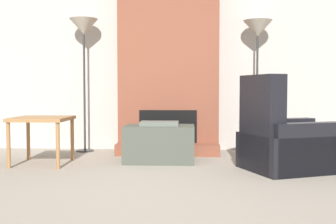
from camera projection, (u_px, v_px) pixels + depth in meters
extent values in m
plane|color=gray|center=(153.00, 200.00, 3.38)|extent=(24.00, 24.00, 0.00)
cube|color=#BCB7AD|center=(169.00, 62.00, 6.21)|extent=(7.73, 0.06, 2.60)
cube|color=brown|center=(169.00, 60.00, 5.97)|extent=(1.40, 0.42, 2.60)
cube|color=brown|center=(167.00, 150.00, 5.68)|extent=(1.40, 0.28, 0.15)
cube|color=black|center=(168.00, 126.00, 5.80)|extent=(0.79, 0.02, 0.45)
cube|color=#474C42|center=(160.00, 144.00, 5.14)|extent=(0.85, 0.54, 0.45)
cube|color=#60665B|center=(159.00, 123.00, 5.13)|extent=(0.47, 0.30, 0.05)
cube|color=black|center=(294.00, 152.00, 4.63)|extent=(1.24, 1.10, 0.40)
cube|color=black|center=(262.00, 124.00, 4.48)|extent=(0.41, 0.65, 1.04)
cube|color=black|center=(312.00, 149.00, 4.34)|extent=(0.91, 0.49, 0.55)
cube|color=black|center=(278.00, 142.00, 4.92)|extent=(0.91, 0.49, 0.55)
cube|color=#9E7042|center=(42.00, 119.00, 4.97)|extent=(0.64, 0.66, 0.04)
cylinder|color=#9E7042|center=(8.00, 145.00, 4.71)|extent=(0.04, 0.04, 0.52)
cylinder|color=#9E7042|center=(58.00, 146.00, 4.68)|extent=(0.04, 0.04, 0.52)
cylinder|color=#9E7042|center=(28.00, 139.00, 5.29)|extent=(0.04, 0.04, 0.52)
cylinder|color=#9E7042|center=(72.00, 139.00, 5.27)|extent=(0.04, 0.04, 0.52)
cylinder|color=#333333|center=(85.00, 151.00, 6.04)|extent=(0.25, 0.25, 0.02)
cylinder|color=#333333|center=(84.00, 93.00, 5.99)|extent=(0.03, 0.03, 1.65)
cone|color=beige|center=(84.00, 27.00, 5.95)|extent=(0.40, 0.40, 0.22)
cylinder|color=#333333|center=(256.00, 152.00, 5.92)|extent=(0.25, 0.25, 0.02)
cylinder|color=#333333|center=(257.00, 94.00, 5.88)|extent=(0.03, 0.03, 1.61)
cone|color=beige|center=(258.00, 28.00, 5.83)|extent=(0.40, 0.40, 0.22)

